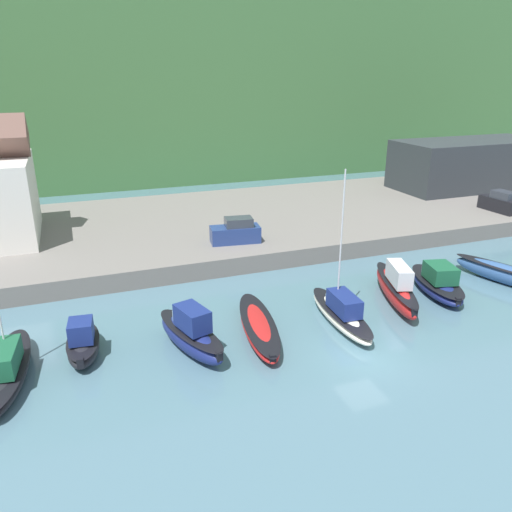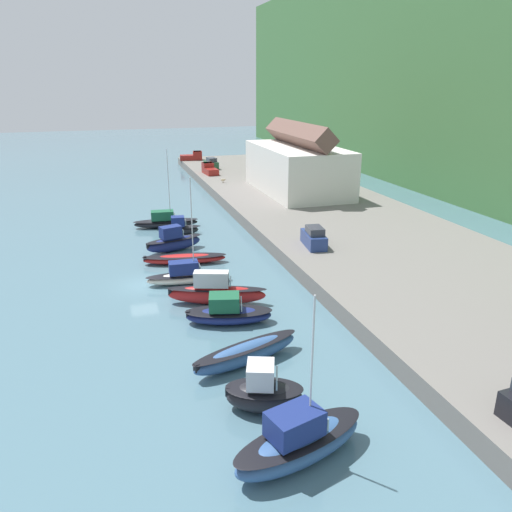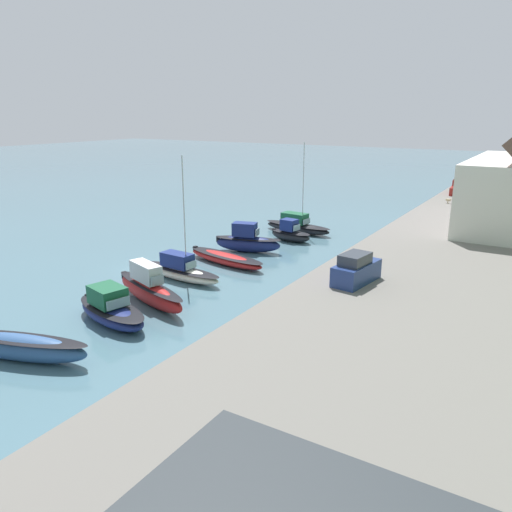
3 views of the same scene
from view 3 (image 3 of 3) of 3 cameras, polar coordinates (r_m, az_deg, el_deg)
The scene contains 15 objects.
ground_plane at distance 43.95m, azimuth -12.02°, elevation -1.46°, with size 320.00×320.00×0.00m, color slate.
quay_promenade at distance 32.74m, azimuth 23.56°, elevation -7.31°, with size 139.26×23.66×1.51m.
moored_boat_0 at distance 56.17m, azimuth 4.70°, elevation 3.50°, with size 2.92×8.42×9.93m.
moored_boat_1 at distance 52.24m, azimuth 3.96°, elevation 2.60°, with size 2.30×4.75×2.31m.
moored_boat_2 at distance 48.01m, azimuth -1.00°, elevation 1.70°, with size 3.54×6.74×2.86m.
moored_boat_3 at distance 44.40m, azimuth -3.49°, elevation -0.27°, with size 3.44×8.83×0.93m.
moored_boat_4 at distance 40.56m, azimuth -8.62°, elevation -1.61°, with size 2.27×7.87×9.92m.
moored_boat_5 at distance 35.83m, azimuth -12.11°, elevation -3.72°, with size 4.07×8.48×2.90m.
moored_boat_6 at distance 33.45m, azimuth -16.26°, elevation -5.90°, with size 4.01×7.17×2.34m.
moored_boat_7 at distance 30.31m, azimuth -25.29°, elevation -9.36°, with size 4.05×8.25×1.47m.
parked_car_2 at distance 84.37m, azimuth 23.87°, elevation 7.56°, with size 4.38×2.27×2.16m.
parked_car_3 at distance 35.48m, azimuth 11.37°, elevation -1.57°, with size 4.40×2.34×2.16m.
pickup_truck_0 at distance 96.38m, azimuth 24.07°, elevation 8.39°, with size 2.58×4.95×1.90m.
pickup_truck_1 at distance 79.22m, azimuth 22.16°, elevation 7.20°, with size 4.88×2.35×1.90m.
dog_on_quay at distance 70.21m, azimuth 21.13°, elevation 6.00°, with size 0.57×0.87×0.68m.
Camera 3 is at (30.18, 29.18, 13.03)m, focal length 35.00 mm.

